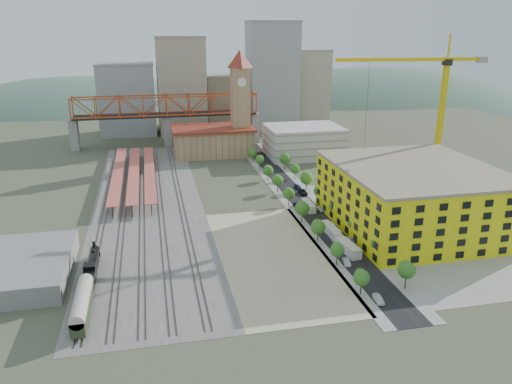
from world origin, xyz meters
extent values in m
plane|color=#474C38|center=(0.00, 0.00, 0.00)|extent=(400.00, 400.00, 0.00)
cube|color=#605E59|center=(-36.00, 17.50, 0.03)|extent=(36.00, 165.00, 0.06)
cube|color=tan|center=(-4.00, -31.50, 0.03)|extent=(28.00, 67.00, 0.06)
cube|color=black|center=(16.00, 15.00, 0.03)|extent=(12.00, 170.00, 0.06)
cube|color=gray|center=(10.50, 15.00, 0.02)|extent=(3.00, 170.00, 0.04)
cube|color=gray|center=(21.50, 15.00, 0.02)|extent=(3.00, 170.00, 0.04)
cube|color=gray|center=(45.00, -20.00, 0.03)|extent=(50.00, 90.00, 0.06)
cube|color=#382B23|center=(-50.72, 17.50, 0.15)|extent=(0.12, 160.00, 0.18)
cube|color=#382B23|center=(-49.28, 17.50, 0.15)|extent=(0.12, 160.00, 0.18)
cube|color=#382B23|center=(-44.72, 17.50, 0.15)|extent=(0.12, 160.00, 0.18)
cube|color=#382B23|center=(-43.28, 17.50, 0.15)|extent=(0.12, 160.00, 0.18)
cube|color=#382B23|center=(-38.72, 17.50, 0.15)|extent=(0.12, 160.00, 0.18)
cube|color=#382B23|center=(-37.28, 17.50, 0.15)|extent=(0.12, 160.00, 0.18)
cube|color=#382B23|center=(-32.72, 17.50, 0.15)|extent=(0.12, 160.00, 0.18)
cube|color=#382B23|center=(-31.28, 17.50, 0.15)|extent=(0.12, 160.00, 0.18)
cube|color=#382B23|center=(-25.72, 17.50, 0.15)|extent=(0.12, 160.00, 0.18)
cube|color=#382B23|center=(-24.28, 17.50, 0.15)|extent=(0.12, 160.00, 0.18)
cube|color=#CA4F4D|center=(-47.00, 45.00, 4.00)|extent=(4.00, 80.00, 0.25)
cylinder|color=black|center=(-47.00, 45.00, 2.00)|extent=(0.24, 0.24, 4.00)
cube|color=#CA4F4D|center=(-41.00, 45.00, 4.00)|extent=(4.00, 80.00, 0.25)
cylinder|color=black|center=(-41.00, 45.00, 2.00)|extent=(0.24, 0.24, 4.00)
cube|color=#CA4F4D|center=(-35.00, 45.00, 4.00)|extent=(4.00, 80.00, 0.25)
cylinder|color=black|center=(-35.00, 45.00, 2.00)|extent=(0.24, 0.24, 4.00)
cube|color=tan|center=(-5.00, 82.00, 6.00)|extent=(36.00, 22.00, 12.00)
cube|color=maroon|center=(-5.00, 82.00, 12.50)|extent=(38.00, 24.00, 1.20)
cube|color=tan|center=(8.00, 80.00, 20.00)|extent=(8.00, 8.00, 40.00)
pyramid|color=maroon|center=(8.00, 80.00, 48.00)|extent=(12.00, 12.00, 8.00)
cylinder|color=white|center=(8.00, 75.90, 34.00)|extent=(4.00, 0.30, 4.00)
cube|color=silver|center=(36.00, 70.00, 7.00)|extent=(34.00, 26.00, 14.00)
cube|color=gray|center=(-70.00, 105.00, 7.50)|extent=(4.00, 6.00, 15.00)
cube|color=gray|center=(20.00, 105.00, 7.50)|extent=(4.00, 6.00, 15.00)
cube|color=gray|center=(-25.00, 105.00, 7.50)|extent=(4.00, 6.00, 15.00)
cube|color=black|center=(-25.00, 105.00, 15.50)|extent=(90.00, 9.00, 1.00)
cube|color=yellow|center=(42.00, -20.00, 9.00)|extent=(44.00, 50.00, 18.00)
cube|color=gray|center=(42.00, -20.00, 18.40)|extent=(44.60, 50.60, 0.80)
cube|color=gray|center=(-66.00, -30.00, 2.50)|extent=(22.00, 32.00, 5.00)
cube|color=#9EA0A3|center=(-45.00, 140.00, 19.00)|extent=(30.00, 25.00, 38.00)
cube|color=#B2A58C|center=(-15.00, 135.00, 26.00)|extent=(26.00, 22.00, 52.00)
cube|color=gray|center=(12.00, 150.00, 15.00)|extent=(24.00, 24.00, 30.00)
cube|color=#9EA0A3|center=(38.00, 140.00, 30.00)|extent=(28.00, 22.00, 60.00)
cube|color=#B2A58C|center=(62.00, 145.00, 22.00)|extent=(22.00, 20.00, 44.00)
cube|color=brown|center=(-2.00, 160.00, 13.00)|extent=(20.00, 20.00, 26.00)
ellipsoid|color=#4C6B59|center=(-80.00, 260.00, -68.00)|extent=(396.00, 216.00, 180.00)
ellipsoid|color=#4C6B59|center=(40.00, 260.00, -92.00)|extent=(484.00, 264.00, 220.00)
ellipsoid|color=#4C6B59|center=(160.00, 260.00, -70.00)|extent=(418.00, 228.00, 190.00)
cylinder|color=black|center=(-50.00, -28.62, 2.39)|extent=(2.49, 11.96, 2.49)
cube|color=black|center=(-50.00, -35.10, 2.59)|extent=(2.79, 2.99, 3.19)
cylinder|color=black|center=(-50.00, -23.63, 4.19)|extent=(0.70, 0.70, 1.59)
sphere|color=black|center=(-50.00, -26.62, 3.69)|extent=(1.00, 1.00, 1.00)
cone|color=black|center=(-50.00, -21.84, 0.90)|extent=(2.59, 1.59, 2.59)
cube|color=black|center=(-50.00, -39.58, 1.99)|extent=(2.79, 5.98, 2.79)
cube|color=#26331C|center=(-50.00, -51.62, 2.39)|extent=(2.89, 17.94, 3.19)
cylinder|color=#ADA899|center=(-50.00, -51.62, 4.09)|extent=(3.09, 17.94, 3.09)
cube|color=yellow|center=(65.25, 6.89, 22.69)|extent=(1.61, 1.61, 45.37)
cube|color=black|center=(65.25, 6.89, 46.38)|extent=(2.52, 2.52, 2.02)
cube|color=yellow|center=(46.19, 8.79, 47.39)|extent=(38.25, 5.01, 1.21)
cube|color=yellow|center=(71.27, 6.29, 47.39)|extent=(12.16, 2.41, 1.21)
cube|color=gray|center=(77.29, 5.69, 47.19)|extent=(3.26, 2.81, 2.02)
cube|color=yellow|center=(65.25, 6.89, 51.42)|extent=(0.50, 0.50, 8.07)
cube|color=silver|center=(16.00, -33.76, 1.41)|extent=(3.89, 10.58, 2.83)
cube|color=silver|center=(16.00, -22.56, 1.30)|extent=(2.99, 9.63, 2.61)
cube|color=silver|center=(16.00, -20.55, 1.29)|extent=(3.10, 9.55, 2.57)
cube|color=silver|center=(16.00, 0.34, 1.27)|extent=(2.58, 9.30, 2.54)
imported|color=white|center=(13.00, -58.99, 0.75)|extent=(2.13, 4.52, 1.50)
imported|color=#ACACB1|center=(13.00, -40.43, 0.71)|extent=(2.19, 4.48, 1.41)
imported|color=black|center=(13.00, 2.86, 0.67)|extent=(2.35, 4.86, 1.33)
imported|color=navy|center=(13.00, 2.19, 0.74)|extent=(2.43, 5.20, 1.47)
imported|color=silver|center=(19.00, -28.02, 0.81)|extent=(2.59, 4.96, 1.61)
imported|color=#97989C|center=(19.00, -2.08, 0.68)|extent=(2.03, 4.29, 1.36)
imported|color=black|center=(19.00, 15.95, 0.75)|extent=(2.59, 5.45, 1.50)
imported|color=navy|center=(19.00, 22.48, 0.65)|extent=(2.28, 4.64, 1.30)
camera|label=1|loc=(-33.89, -147.86, 57.84)|focal=35.00mm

